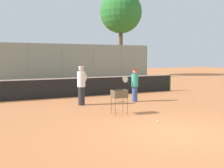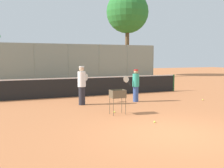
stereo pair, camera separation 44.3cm
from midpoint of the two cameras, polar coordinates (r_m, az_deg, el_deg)
ground_plane at (r=7.84m, az=12.55°, el=-10.37°), size 80.00×80.00×0.00m
tennis_net at (r=14.78m, az=-6.59°, el=-0.49°), size 11.72×0.10×1.07m
back_fence at (r=25.78m, az=-14.68°, el=4.68°), size 22.64×0.08×3.50m
tree_0 at (r=31.87m, az=1.52°, el=15.30°), size 4.93×4.93×9.95m
player_white_outfit at (r=12.00m, az=-7.73°, el=-0.22°), size 0.69×0.75×1.77m
player_red_cap at (r=12.86m, az=3.95°, el=-0.20°), size 0.88×0.33×1.59m
ball_cart at (r=9.97m, az=0.32°, el=-2.60°), size 0.56×0.41×0.94m
tennis_ball_0 at (r=8.94m, az=8.50°, el=-8.07°), size 0.07×0.07×0.07m
tennis_ball_1 at (r=12.49m, az=-8.17°, el=-4.10°), size 0.07×0.07×0.07m
tennis_ball_2 at (r=10.37m, az=-0.41°, el=-6.08°), size 0.07×0.07×0.07m
tennis_ball_3 at (r=14.15m, az=17.86°, el=-3.16°), size 0.07×0.07×0.07m
parked_car at (r=28.86m, az=-18.60°, el=2.50°), size 4.20×1.70×1.60m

